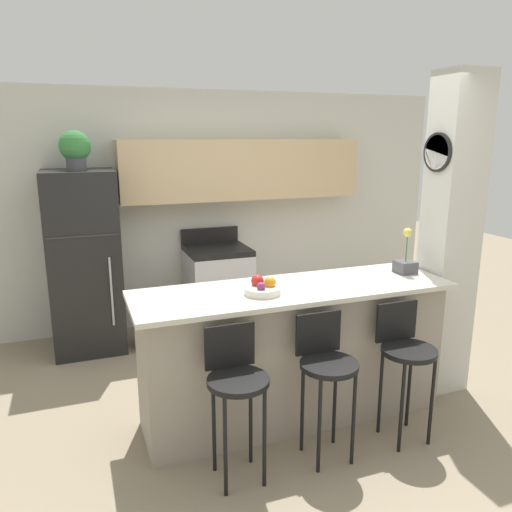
{
  "coord_description": "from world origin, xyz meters",
  "views": [
    {
      "loc": [
        -1.44,
        -3.1,
        2.07
      ],
      "look_at": [
        0.0,
        0.79,
        1.07
      ],
      "focal_mm": 35.0,
      "sensor_mm": 36.0,
      "label": 1
    }
  ],
  "objects_px": {
    "potted_plant_on_fridge": "(75,148)",
    "fruit_bowl": "(262,288)",
    "trash_bin": "(149,330)",
    "refrigerator": "(84,262)",
    "stove_range": "(218,287)",
    "orchid_vase": "(406,262)",
    "bar_stool_right": "(405,351)",
    "bar_stool_mid": "(326,365)",
    "bar_stool_left": "(236,381)"
  },
  "relations": [
    {
      "from": "potted_plant_on_fridge",
      "to": "trash_bin",
      "type": "bearing_deg",
      "value": -24.33
    },
    {
      "from": "orchid_vase",
      "to": "fruit_bowl",
      "type": "height_order",
      "value": "orchid_vase"
    },
    {
      "from": "bar_stool_mid",
      "to": "potted_plant_on_fridge",
      "type": "relative_size",
      "value": 2.65
    },
    {
      "from": "stove_range",
      "to": "bar_stool_left",
      "type": "relative_size",
      "value": 1.12
    },
    {
      "from": "bar_stool_left",
      "to": "bar_stool_mid",
      "type": "bearing_deg",
      "value": 0.0
    },
    {
      "from": "refrigerator",
      "to": "bar_stool_mid",
      "type": "height_order",
      "value": "refrigerator"
    },
    {
      "from": "stove_range",
      "to": "bar_stool_left",
      "type": "xyz_separation_m",
      "value": [
        -0.58,
        -2.42,
        0.18
      ]
    },
    {
      "from": "stove_range",
      "to": "potted_plant_on_fridge",
      "type": "relative_size",
      "value": 2.96
    },
    {
      "from": "potted_plant_on_fridge",
      "to": "orchid_vase",
      "type": "xyz_separation_m",
      "value": [
        2.35,
        -1.83,
        -0.85
      ]
    },
    {
      "from": "bar_stool_mid",
      "to": "fruit_bowl",
      "type": "distance_m",
      "value": 0.66
    },
    {
      "from": "refrigerator",
      "to": "orchid_vase",
      "type": "relative_size",
      "value": 4.89
    },
    {
      "from": "refrigerator",
      "to": "stove_range",
      "type": "relative_size",
      "value": 1.64
    },
    {
      "from": "stove_range",
      "to": "fruit_bowl",
      "type": "bearing_deg",
      "value": -97.04
    },
    {
      "from": "bar_stool_left",
      "to": "trash_bin",
      "type": "relative_size",
      "value": 2.51
    },
    {
      "from": "stove_range",
      "to": "orchid_vase",
      "type": "height_order",
      "value": "orchid_vase"
    },
    {
      "from": "bar_stool_right",
      "to": "fruit_bowl",
      "type": "height_order",
      "value": "fruit_bowl"
    },
    {
      "from": "potted_plant_on_fridge",
      "to": "trash_bin",
      "type": "distance_m",
      "value": 1.87
    },
    {
      "from": "potted_plant_on_fridge",
      "to": "orchid_vase",
      "type": "distance_m",
      "value": 3.1
    },
    {
      "from": "refrigerator",
      "to": "fruit_bowl",
      "type": "relative_size",
      "value": 7.0
    },
    {
      "from": "bar_stool_left",
      "to": "potted_plant_on_fridge",
      "type": "xyz_separation_m",
      "value": [
        -0.77,
        2.38,
        1.32
      ]
    },
    {
      "from": "stove_range",
      "to": "bar_stool_right",
      "type": "bearing_deg",
      "value": -75.4
    },
    {
      "from": "bar_stool_left",
      "to": "trash_bin",
      "type": "height_order",
      "value": "bar_stool_left"
    },
    {
      "from": "bar_stool_left",
      "to": "orchid_vase",
      "type": "relative_size",
      "value": 2.65
    },
    {
      "from": "stove_range",
      "to": "orchid_vase",
      "type": "xyz_separation_m",
      "value": [
        1.0,
        -1.87,
        0.64
      ]
    },
    {
      "from": "bar_stool_left",
      "to": "potted_plant_on_fridge",
      "type": "distance_m",
      "value": 2.83
    },
    {
      "from": "potted_plant_on_fridge",
      "to": "fruit_bowl",
      "type": "xyz_separation_m",
      "value": [
        1.11,
        -1.94,
        -0.9
      ]
    },
    {
      "from": "bar_stool_mid",
      "to": "bar_stool_right",
      "type": "relative_size",
      "value": 1.0
    },
    {
      "from": "refrigerator",
      "to": "fruit_bowl",
      "type": "distance_m",
      "value": 2.24
    },
    {
      "from": "potted_plant_on_fridge",
      "to": "trash_bin",
      "type": "relative_size",
      "value": 0.95
    },
    {
      "from": "stove_range",
      "to": "bar_stool_left",
      "type": "height_order",
      "value": "stove_range"
    },
    {
      "from": "stove_range",
      "to": "orchid_vase",
      "type": "distance_m",
      "value": 2.22
    },
    {
      "from": "stove_range",
      "to": "bar_stool_mid",
      "type": "bearing_deg",
      "value": -89.43
    },
    {
      "from": "bar_stool_left",
      "to": "orchid_vase",
      "type": "xyz_separation_m",
      "value": [
        1.58,
        0.55,
        0.47
      ]
    },
    {
      "from": "bar_stool_right",
      "to": "trash_bin",
      "type": "bearing_deg",
      "value": 123.91
    },
    {
      "from": "bar_stool_right",
      "to": "potted_plant_on_fridge",
      "type": "bearing_deg",
      "value": 129.8
    },
    {
      "from": "bar_stool_mid",
      "to": "bar_stool_left",
      "type": "bearing_deg",
      "value": 180.0
    },
    {
      "from": "refrigerator",
      "to": "orchid_vase",
      "type": "distance_m",
      "value": 2.99
    },
    {
      "from": "refrigerator",
      "to": "bar_stool_mid",
      "type": "bearing_deg",
      "value": -59.97
    },
    {
      "from": "bar_stool_mid",
      "to": "bar_stool_right",
      "type": "distance_m",
      "value": 0.61
    },
    {
      "from": "orchid_vase",
      "to": "trash_bin",
      "type": "distance_m",
      "value": 2.57
    },
    {
      "from": "refrigerator",
      "to": "bar_stool_left",
      "type": "distance_m",
      "value": 2.51
    },
    {
      "from": "refrigerator",
      "to": "fruit_bowl",
      "type": "bearing_deg",
      "value": -60.31
    },
    {
      "from": "fruit_bowl",
      "to": "bar_stool_mid",
      "type": "bearing_deg",
      "value": -58.52
    },
    {
      "from": "refrigerator",
      "to": "stove_range",
      "type": "xyz_separation_m",
      "value": [
        1.35,
        0.04,
        -0.42
      ]
    },
    {
      "from": "bar_stool_left",
      "to": "stove_range",
      "type": "bearing_deg",
      "value": 76.47
    },
    {
      "from": "refrigerator",
      "to": "bar_stool_mid",
      "type": "relative_size",
      "value": 1.84
    },
    {
      "from": "bar_stool_left",
      "to": "fruit_bowl",
      "type": "bearing_deg",
      "value": 52.43
    },
    {
      "from": "bar_stool_mid",
      "to": "orchid_vase",
      "type": "bearing_deg",
      "value": 29.26
    },
    {
      "from": "refrigerator",
      "to": "potted_plant_on_fridge",
      "type": "bearing_deg",
      "value": 115.57
    },
    {
      "from": "refrigerator",
      "to": "bar_stool_mid",
      "type": "xyz_separation_m",
      "value": [
        1.37,
        -2.38,
        -0.24
      ]
    }
  ]
}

